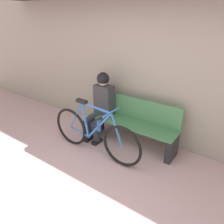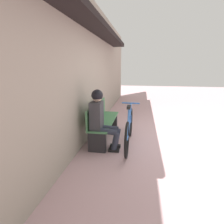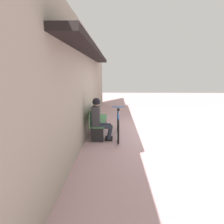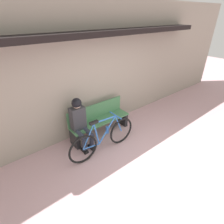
% 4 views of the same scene
% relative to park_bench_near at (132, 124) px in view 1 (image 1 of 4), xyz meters
% --- Properties ---
extents(storefront_wall, '(12.00, 0.56, 3.20)m').
position_rel_park_bench_near_xyz_m(storefront_wall, '(0.17, 0.36, 1.27)').
color(storefront_wall, '#9E9384').
rests_on(storefront_wall, ground_plane).
extents(park_bench_near, '(1.65, 0.42, 0.83)m').
position_rel_park_bench_near_xyz_m(park_bench_near, '(0.00, 0.00, 0.00)').
color(park_bench_near, '#477F51').
rests_on(park_bench_near, ground_plane).
extents(bicycle, '(1.77, 0.40, 0.93)m').
position_rel_park_bench_near_xyz_m(bicycle, '(-0.34, -0.66, -0.01)').
color(bicycle, black).
rests_on(bicycle, ground_plane).
extents(person_seated, '(0.34, 0.59, 1.24)m').
position_rel_park_bench_near_xyz_m(person_seated, '(-0.62, -0.10, 0.32)').
color(person_seated, '#2D3342').
rests_on(person_seated, ground_plane).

